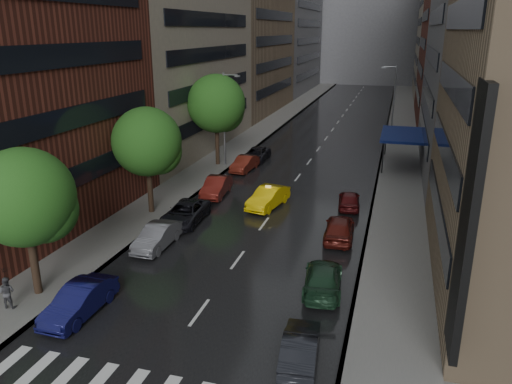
% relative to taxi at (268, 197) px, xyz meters
% --- Properties ---
extents(ground, '(220.00, 220.00, 0.00)m').
position_rel_taxi_xyz_m(ground, '(0.60, -19.47, -0.78)').
color(ground, gray).
rests_on(ground, ground).
extents(road, '(14.00, 140.00, 0.01)m').
position_rel_taxi_xyz_m(road, '(0.60, 30.53, -0.78)').
color(road, black).
rests_on(road, ground).
extents(sidewalk_left, '(4.00, 140.00, 0.15)m').
position_rel_taxi_xyz_m(sidewalk_left, '(-8.40, 30.53, -0.71)').
color(sidewalk_left, gray).
rests_on(sidewalk_left, ground).
extents(sidewalk_right, '(4.00, 140.00, 0.15)m').
position_rel_taxi_xyz_m(sidewalk_right, '(9.60, 30.53, -0.71)').
color(sidewalk_right, gray).
rests_on(sidewalk_right, ground).
extents(buildings_left, '(8.00, 108.00, 38.00)m').
position_rel_taxi_xyz_m(buildings_left, '(-14.40, 39.32, 15.20)').
color(buildings_left, maroon).
rests_on(buildings_left, ground).
extents(buildings_right, '(8.05, 109.10, 36.00)m').
position_rel_taxi_xyz_m(buildings_right, '(15.60, 37.23, 14.25)').
color(buildings_right, '#937A5B').
rests_on(buildings_right, ground).
extents(building_far, '(40.00, 14.00, 32.00)m').
position_rel_taxi_xyz_m(building_far, '(0.60, 98.53, 15.22)').
color(building_far, slate).
rests_on(building_far, ground).
extents(tree_near, '(4.87, 4.87, 7.76)m').
position_rel_taxi_xyz_m(tree_near, '(-8.00, -16.17, 4.52)').
color(tree_near, '#382619').
rests_on(tree_near, ground).
extents(tree_mid, '(4.96, 4.96, 7.91)m').
position_rel_taxi_xyz_m(tree_mid, '(-8.00, -3.69, 4.62)').
color(tree_mid, '#382619').
rests_on(tree_mid, ground).
extents(tree_far, '(5.66, 5.66, 9.02)m').
position_rel_taxi_xyz_m(tree_far, '(-8.00, 10.59, 5.39)').
color(tree_far, '#382619').
rests_on(tree_far, ground).
extents(taxi, '(2.60, 5.00, 1.57)m').
position_rel_taxi_xyz_m(taxi, '(0.00, 0.00, 0.00)').
color(taxi, yellow).
rests_on(taxi, ground).
extents(parked_cars_left, '(2.59, 35.41, 1.54)m').
position_rel_taxi_xyz_m(parked_cars_left, '(-4.80, -0.90, -0.06)').
color(parked_cars_left, '#0D0E40').
rests_on(parked_cars_left, ground).
extents(parked_cars_right, '(2.40, 23.43, 1.56)m').
position_rel_taxi_xyz_m(parked_cars_right, '(6.00, -8.01, -0.07)').
color(parked_cars_right, black).
rests_on(parked_cars_right, ground).
extents(ped_black_umbrella, '(0.96, 0.98, 2.09)m').
position_rel_taxi_xyz_m(ped_black_umbrella, '(-8.41, -17.78, 0.61)').
color(ped_black_umbrella, '#45454A').
rests_on(ped_black_umbrella, sidewalk_left).
extents(street_lamp_left, '(1.74, 0.22, 9.00)m').
position_rel_taxi_xyz_m(street_lamp_left, '(-7.12, 10.53, 4.10)').
color(street_lamp_left, gray).
rests_on(street_lamp_left, sidewalk_left).
extents(street_lamp_right, '(1.74, 0.22, 9.00)m').
position_rel_taxi_xyz_m(street_lamp_right, '(8.32, 25.53, 4.10)').
color(street_lamp_right, gray).
rests_on(street_lamp_right, sidewalk_right).
extents(awning, '(4.00, 8.00, 3.12)m').
position_rel_taxi_xyz_m(awning, '(9.58, 15.53, 2.35)').
color(awning, navy).
rests_on(awning, sidewalk_right).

